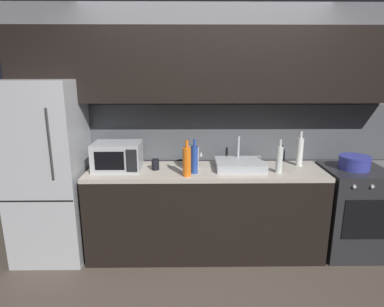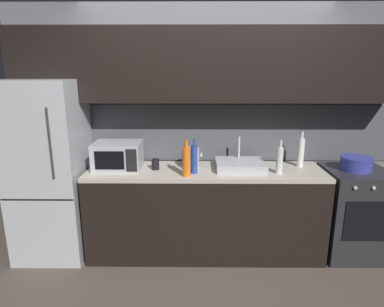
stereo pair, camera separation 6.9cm
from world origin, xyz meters
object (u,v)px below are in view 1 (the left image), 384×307
at_px(oven_range, 351,211).
at_px(mug_dark, 155,164).
at_px(refrigerator, 49,171).
at_px(microwave, 117,156).
at_px(cooking_pot, 354,162).
at_px(wine_bottle_orange, 187,161).
at_px(wine_bottle_clear, 279,159).
at_px(wine_bottle_white, 300,151).
at_px(wine_bottle_blue, 194,159).
at_px(kettle, 192,158).

height_order(oven_range, mug_dark, mug_dark).
height_order(refrigerator, microwave, refrigerator).
xyz_separation_m(mug_dark, cooking_pot, (1.97, 0.00, 0.01)).
height_order(wine_bottle_orange, mug_dark, wine_bottle_orange).
height_order(wine_bottle_clear, wine_bottle_orange, wine_bottle_orange).
distance_m(wine_bottle_clear, cooking_pot, 0.79).
height_order(wine_bottle_white, wine_bottle_orange, wine_bottle_white).
relative_size(oven_range, wine_bottle_clear, 2.77).
relative_size(wine_bottle_blue, mug_dark, 3.08).
bearing_deg(mug_dark, wine_bottle_clear, -5.23).
xyz_separation_m(refrigerator, mug_dark, (1.05, -0.00, 0.07)).
bearing_deg(wine_bottle_white, kettle, -176.77).
xyz_separation_m(refrigerator, wine_bottle_blue, (1.43, -0.11, 0.15)).
height_order(refrigerator, oven_range, refrigerator).
distance_m(wine_bottle_white, mug_dark, 1.47).
bearing_deg(wine_bottle_blue, cooking_pot, 4.07).
bearing_deg(refrigerator, wine_bottle_clear, -2.81).
bearing_deg(kettle, wine_bottle_orange, -101.05).
bearing_deg(refrigerator, oven_range, -0.02).
relative_size(kettle, wine_bottle_white, 0.65).
bearing_deg(microwave, wine_bottle_orange, -17.79).
xyz_separation_m(kettle, wine_bottle_orange, (-0.05, -0.26, 0.04)).
relative_size(refrigerator, cooking_pot, 5.94).
relative_size(refrigerator, wine_bottle_white, 4.97).
bearing_deg(wine_bottle_blue, microwave, 170.12).
bearing_deg(refrigerator, wine_bottle_blue, -4.50).
bearing_deg(wine_bottle_clear, wine_bottle_orange, -174.15).
bearing_deg(kettle, wine_bottle_white, 3.23).
bearing_deg(wine_bottle_white, oven_range, -13.09).
bearing_deg(wine_bottle_clear, oven_range, 7.66).
bearing_deg(wine_bottle_white, microwave, -176.70).
xyz_separation_m(kettle, wine_bottle_blue, (0.02, -0.17, 0.03)).
relative_size(kettle, cooking_pot, 0.78).
height_order(oven_range, wine_bottle_clear, wine_bottle_clear).
bearing_deg(wine_bottle_clear, wine_bottle_white, 40.78).
height_order(oven_range, wine_bottle_orange, wine_bottle_orange).
relative_size(oven_range, microwave, 1.96).
bearing_deg(microwave, oven_range, -0.48).
xyz_separation_m(microwave, mug_dark, (0.37, -0.02, -0.08)).
distance_m(wine_bottle_blue, wine_bottle_orange, 0.11).
relative_size(wine_bottle_blue, cooking_pot, 1.10).
xyz_separation_m(wine_bottle_clear, cooking_pot, (0.78, 0.11, -0.07)).
relative_size(microwave, wine_bottle_white, 1.29).
distance_m(oven_range, mug_dark, 2.06).
relative_size(oven_range, cooking_pot, 3.01).
height_order(microwave, kettle, microwave).
bearing_deg(wine_bottle_blue, wine_bottle_white, 12.38).
distance_m(refrigerator, wine_bottle_white, 2.52).
bearing_deg(microwave, wine_bottle_white, 3.30).
distance_m(microwave, wine_bottle_orange, 0.72).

